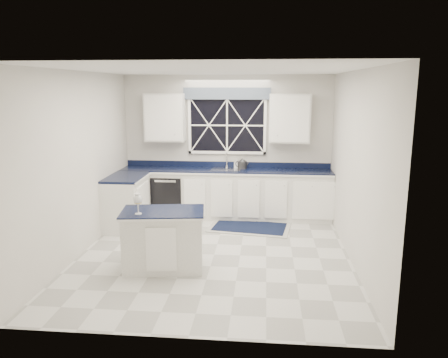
# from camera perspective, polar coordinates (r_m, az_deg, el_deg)

# --- Properties ---
(ground) EXTENTS (4.50, 4.50, 0.00)m
(ground) POSITION_cam_1_polar(r_m,az_deg,el_deg) (6.66, -1.30, -9.84)
(ground) COLOR silver
(ground) RESTS_ON ground
(back_wall) EXTENTS (4.00, 0.10, 2.70)m
(back_wall) POSITION_cam_1_polar(r_m,az_deg,el_deg) (8.50, 0.42, 4.36)
(back_wall) COLOR silver
(back_wall) RESTS_ON ground
(base_cabinets) EXTENTS (3.99, 1.60, 0.90)m
(base_cabinets) POSITION_cam_1_polar(r_m,az_deg,el_deg) (8.25, -2.16, -2.25)
(base_cabinets) COLOR white
(base_cabinets) RESTS_ON ground
(countertop) EXTENTS (3.98, 0.64, 0.04)m
(countertop) POSITION_cam_1_polar(r_m,az_deg,el_deg) (8.27, 0.24, 1.13)
(countertop) COLOR black
(countertop) RESTS_ON base_cabinets
(dishwasher) EXTENTS (0.60, 0.58, 0.82)m
(dishwasher) POSITION_cam_1_polar(r_m,az_deg,el_deg) (8.55, -7.14, -2.11)
(dishwasher) COLOR black
(dishwasher) RESTS_ON ground
(window) EXTENTS (1.65, 0.09, 1.26)m
(window) POSITION_cam_1_polar(r_m,az_deg,el_deg) (8.40, 0.40, 7.56)
(window) COLOR black
(window) RESTS_ON ground
(upper_cabinets) EXTENTS (3.10, 0.34, 0.90)m
(upper_cabinets) POSITION_cam_1_polar(r_m,az_deg,el_deg) (8.27, 0.32, 7.98)
(upper_cabinets) COLOR white
(upper_cabinets) RESTS_ON ground
(faucet) EXTENTS (0.05, 0.20, 0.30)m
(faucet) POSITION_cam_1_polar(r_m,az_deg,el_deg) (8.43, 0.36, 2.57)
(faucet) COLOR silver
(faucet) RESTS_ON countertop
(island) EXTENTS (1.19, 0.81, 0.83)m
(island) POSITION_cam_1_polar(r_m,az_deg,el_deg) (6.10, -7.90, -7.84)
(island) COLOR white
(island) RESTS_ON ground
(rug) EXTENTS (1.53, 1.06, 0.02)m
(rug) POSITION_cam_1_polar(r_m,az_deg,el_deg) (7.87, 3.37, -6.29)
(rug) COLOR #A5A5A1
(rug) RESTS_ON ground
(kettle) EXTENTS (0.27, 0.23, 0.20)m
(kettle) POSITION_cam_1_polar(r_m,az_deg,el_deg) (8.33, 2.40, 2.00)
(kettle) COLOR #2F2F31
(kettle) RESTS_ON countertop
(wine_glass) EXTENTS (0.12, 0.12, 0.28)m
(wine_glass) POSITION_cam_1_polar(r_m,az_deg,el_deg) (5.82, -11.19, -2.71)
(wine_glass) COLOR silver
(wine_glass) RESTS_ON island
(soap_bottle) EXTENTS (0.09, 0.09, 0.17)m
(soap_bottle) POSITION_cam_1_polar(r_m,az_deg,el_deg) (8.43, 1.64, 2.05)
(soap_bottle) COLOR silver
(soap_bottle) RESTS_ON countertop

